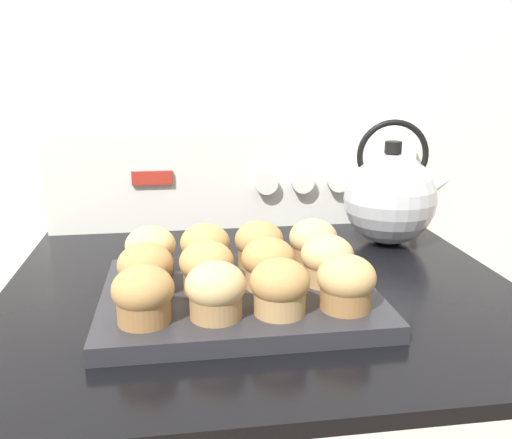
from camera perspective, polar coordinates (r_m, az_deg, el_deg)
wall_back at (r=1.09m, az=-2.51°, el=14.60°), size 8.00×0.05×2.40m
control_panel at (r=1.06m, az=-1.94°, el=4.21°), size 0.71×0.07×0.18m
muffin_pan at (r=0.72m, az=-1.77°, el=-8.05°), size 0.35×0.27×0.02m
muffin_r0_c0 at (r=0.62m, az=-11.78°, el=-7.78°), size 0.07×0.07×0.07m
muffin_r0_c1 at (r=0.62m, az=-4.27°, el=-7.48°), size 0.07×0.07×0.07m
muffin_r0_c2 at (r=0.63m, az=2.66°, el=-7.12°), size 0.07×0.07×0.07m
muffin_r0_c3 at (r=0.65m, az=9.47°, el=-6.60°), size 0.07×0.07×0.07m
muffin_r1_c0 at (r=0.70m, az=-11.54°, el=-5.18°), size 0.07×0.07×0.07m
muffin_r1_c1 at (r=0.70m, az=-5.21°, el=-5.00°), size 0.07×0.07×0.07m
muffin_r1_c2 at (r=0.71m, az=1.51°, el=-4.60°), size 0.07×0.07×0.07m
muffin_r1_c3 at (r=0.72m, az=7.48°, el=-4.25°), size 0.07×0.07×0.07m
muffin_r2_c0 at (r=0.77m, az=-11.03°, el=-3.18°), size 0.07×0.07×0.07m
muffin_r2_c1 at (r=0.77m, az=-5.37°, el=-2.93°), size 0.07×0.07×0.07m
muffin_r2_c2 at (r=0.78m, az=0.39°, el=-2.64°), size 0.07×0.07×0.07m
muffin_r2_c3 at (r=0.80m, az=6.03°, el=-2.37°), size 0.07×0.07×0.07m
tea_kettle at (r=0.97m, az=14.00°, el=2.32°), size 0.19×0.16×0.22m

